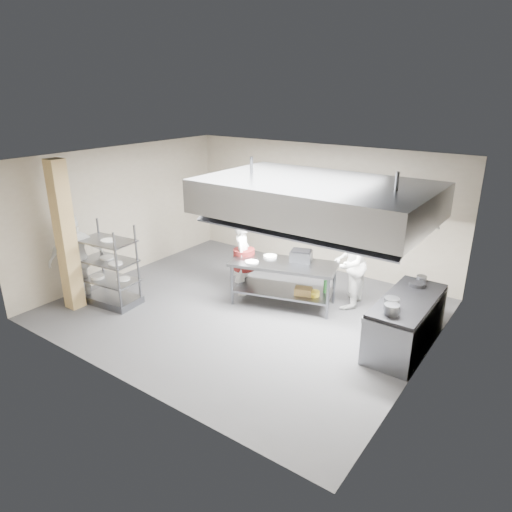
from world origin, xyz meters
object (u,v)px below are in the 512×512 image
Objects in this scene: pass_rack at (109,265)px; chef_line at (349,263)px; chef_head at (243,257)px; griddle at (301,256)px; island at (283,283)px; stockpot at (392,303)px; chef_plating at (77,259)px; cooking_range at (405,324)px.

pass_rack is 4.84m from chef_line.
chef_head reaches higher than griddle.
island is 8.72× the size of stockpot.
chef_plating is (-3.50, -2.34, 0.49)m from island.
cooking_range is 2.47m from griddle.
chef_plating is at bearing -164.34° from stockpot.
chef_head is at bearing 177.72° from cooking_range.
griddle is (-2.36, 0.47, 0.59)m from cooking_range.
chef_head is 1.29m from griddle.
chef_line is (-1.48, 0.87, 0.52)m from cooking_range.
chef_head is at bearing -79.72° from chef_line.
cooking_range is 6.47m from chef_plating.
chef_plating is at bearing -65.24° from chef_line.
cooking_range is 1.23× the size of chef_head.
island is at bearing -115.09° from chef_head.
pass_rack is 1.03× the size of chef_head.
chef_plating is (-6.08, -2.16, 0.52)m from cooking_range.
island is at bearing 176.18° from cooking_range.
chef_head is 3.83× the size of griddle.
island is at bearing 164.81° from stockpot.
stockpot is at bearing 36.27° from chef_line.
chef_plating is 6.18m from stockpot.
cooking_range is at bearing -30.02° from griddle.
chef_plating reaches higher than cooking_range.
chef_line reaches higher than cooking_range.
stockpot is (5.37, 1.34, 0.14)m from pass_rack.
chef_head is at bearing 169.58° from stockpot.
chef_line is 1.00× the size of chef_plating.
chef_plating is at bearing -157.41° from pass_rack.
pass_rack is at bearing 109.39° from chef_head.
island is 1.39m from chef_line.
cooking_range is 8.20× the size of stockpot.
pass_rack is 2.75m from chef_head.
pass_rack is 0.89× the size of chef_line.
stockpot is (3.47, -0.64, 0.17)m from chef_head.
stockpot is at bearing -127.21° from chef_head.
stockpot is (1.35, -1.36, 0.04)m from chef_line.
chef_line is at bearing 134.88° from stockpot.
griddle is 1.74× the size of stockpot.
pass_rack is at bearing -165.95° from stockpot.
island reaches higher than cooking_range.
chef_line reaches higher than pass_rack.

